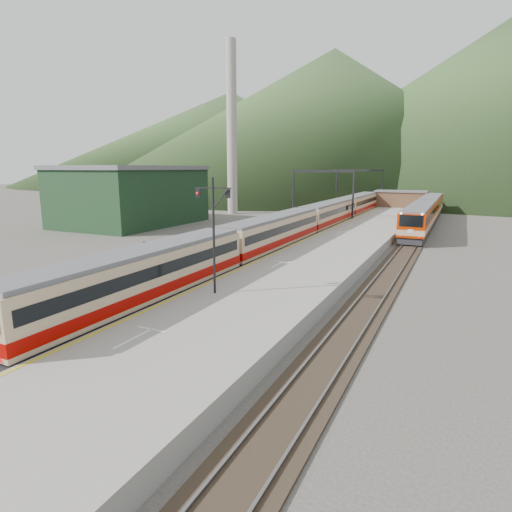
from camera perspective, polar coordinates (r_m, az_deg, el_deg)
The scene contains 19 objects.
track_main at distance 50.73m, azimuth 6.78°, elevation 2.28°, with size 2.60×200.00×0.23m.
track_far at distance 52.53m, azimuth 1.61°, elevation 2.68°, with size 2.60×200.00×0.23m.
track_second at distance 48.31m, azimuth 19.78°, elevation 1.21°, with size 2.60×200.00×0.23m.
platform at distance 47.24m, azimuth 12.43°, elevation 1.93°, with size 8.00×100.00×1.00m, color gray.
gantry_near at distance 65.27m, azimuth 8.85°, elevation 9.17°, with size 9.55×0.25×8.00m.
gantry_far at distance 89.47m, azimuth 13.60°, elevation 9.62°, with size 9.55×0.25×8.00m.
warehouse at distance 66.36m, azimuth -16.24°, elevation 7.79°, with size 14.50×20.50×8.60m.
smokestack at distance 79.47m, azimuth -3.25°, elevation 16.50°, with size 1.80×1.80×30.00m, color #9E998E.
station_shed at distance 86.23m, azimuth 18.75°, elevation 7.26°, with size 9.40×4.40×3.10m.
hill_a at distance 206.37m, azimuth 10.22°, elevation 17.52°, with size 180.00×180.00×60.00m, color #2C4E25.
hill_b at distance 239.59m, azimuth 30.25°, elevation 17.14°, with size 220.00×220.00×75.00m, color #2C4E25.
hill_d at distance 283.04m, azimuth -3.26°, elevation 15.52°, with size 200.00×200.00×55.00m, color #2C4E25.
main_train at distance 50.19m, azimuth 6.72°, elevation 4.31°, with size 2.75×75.52×3.36m.
second_train at distance 67.02m, azimuth 21.69°, elevation 5.45°, with size 2.85×38.81×3.48m.
signal_mast at distance 24.66m, azimuth -5.69°, elevation 4.32°, with size 2.18×0.52×6.75m.
short_signal_a at distance 23.45m, azimuth -29.63°, elevation -6.74°, with size 0.24×0.19×2.27m.
short_signal_b at distance 45.49m, azimuth 1.02°, elevation 3.07°, with size 0.27×0.24×2.27m.
short_signal_c at distance 36.74m, azimuth -14.62°, elevation 0.63°, with size 0.26×0.23×2.27m.
worker at distance 27.89m, azimuth -28.99°, elevation -5.10°, with size 0.67×0.44×1.83m, color #202031.
Camera 1 is at (16.15, -7.39, 8.24)m, focal length 30.00 mm.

